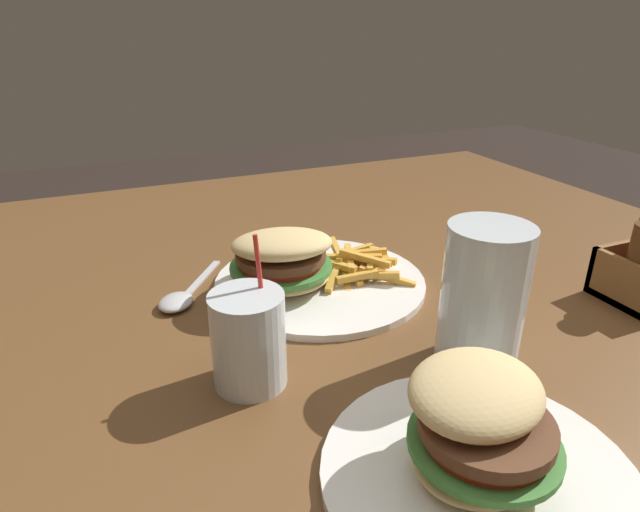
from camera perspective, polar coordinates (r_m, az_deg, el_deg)
dining_table at (r=0.80m, az=4.65°, el=-11.48°), size 1.38×1.35×0.71m
meal_plate_near at (r=0.75m, az=-2.06°, el=-1.33°), size 0.30×0.30×0.10m
beer_glass at (r=0.60m, az=16.94°, el=-4.58°), size 0.09×0.09×0.16m
juice_glass at (r=0.56m, az=-7.61°, el=-9.08°), size 0.08×0.08×0.16m
spoon at (r=0.75m, az=-14.87°, el=-4.53°), size 0.12×0.16×0.02m
meal_plate_far at (r=0.48m, az=16.66°, el=-18.85°), size 0.27×0.27×0.11m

